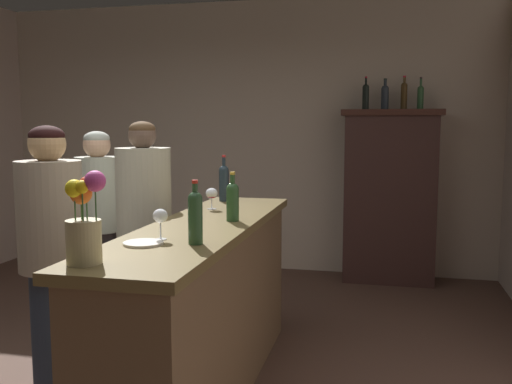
{
  "coord_description": "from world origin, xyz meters",
  "views": [
    {
      "loc": [
        1.56,
        -2.8,
        1.57
      ],
      "look_at": [
        0.88,
        0.12,
        1.22
      ],
      "focal_mm": 39.39,
      "sensor_mm": 36.0,
      "label": 1
    }
  ],
  "objects_px": {
    "bar_counter": "(204,310)",
    "display_cabinet": "(390,193)",
    "display_bottle_left": "(366,96)",
    "display_bottle_midright": "(420,96)",
    "wine_glass_front": "(212,194)",
    "cheese_plate": "(143,243)",
    "wine_glass_mid": "(160,217)",
    "flower_arrangement": "(84,222)",
    "patron_near_entrance": "(144,227)",
    "patron_redhead": "(99,220)",
    "display_bottle_midleft": "(385,96)",
    "wine_bottle_rose": "(233,199)",
    "wine_bottle_syrah": "(195,215)",
    "display_bottle_center": "(404,94)",
    "wine_bottle_merlot": "(224,181)",
    "patron_tall": "(52,254)"
  },
  "relations": [
    {
      "from": "wine_bottle_merlot",
      "to": "wine_bottle_rose",
      "type": "height_order",
      "value": "wine_bottle_merlot"
    },
    {
      "from": "wine_bottle_merlot",
      "to": "wine_glass_front",
      "type": "distance_m",
      "value": 0.41
    },
    {
      "from": "patron_tall",
      "to": "display_bottle_midleft",
      "type": "bearing_deg",
      "value": 32.14
    },
    {
      "from": "flower_arrangement",
      "to": "patron_near_entrance",
      "type": "relative_size",
      "value": 0.23
    },
    {
      "from": "wine_bottle_rose",
      "to": "display_bottle_midleft",
      "type": "xyz_separation_m",
      "value": [
        0.84,
        2.63,
        0.72
      ]
    },
    {
      "from": "patron_near_entrance",
      "to": "patron_tall",
      "type": "height_order",
      "value": "patron_near_entrance"
    },
    {
      "from": "wine_glass_mid",
      "to": "patron_redhead",
      "type": "distance_m",
      "value": 1.79
    },
    {
      "from": "wine_glass_front",
      "to": "display_bottle_midleft",
      "type": "height_order",
      "value": "display_bottle_midleft"
    },
    {
      "from": "flower_arrangement",
      "to": "display_bottle_midright",
      "type": "relative_size",
      "value": 1.21
    },
    {
      "from": "wine_bottle_rose",
      "to": "wine_glass_front",
      "type": "relative_size",
      "value": 2.02
    },
    {
      "from": "cheese_plate",
      "to": "display_bottle_midright",
      "type": "distance_m",
      "value": 3.74
    },
    {
      "from": "display_cabinet",
      "to": "display_bottle_midleft",
      "type": "distance_m",
      "value": 0.97
    },
    {
      "from": "patron_near_entrance",
      "to": "wine_bottle_syrah",
      "type": "bearing_deg",
      "value": -17.13
    },
    {
      "from": "wine_bottle_rose",
      "to": "wine_bottle_merlot",
      "type": "bearing_deg",
      "value": 109.49
    },
    {
      "from": "wine_glass_mid",
      "to": "display_bottle_center",
      "type": "xyz_separation_m",
      "value": [
        1.22,
        3.24,
        0.74
      ]
    },
    {
      "from": "wine_glass_mid",
      "to": "flower_arrangement",
      "type": "relative_size",
      "value": 0.4
    },
    {
      "from": "display_bottle_left",
      "to": "display_bottle_midright",
      "type": "height_order",
      "value": "display_bottle_left"
    },
    {
      "from": "display_bottle_left",
      "to": "patron_near_entrance",
      "type": "relative_size",
      "value": 0.2
    },
    {
      "from": "cheese_plate",
      "to": "display_bottle_midright",
      "type": "height_order",
      "value": "display_bottle_midright"
    },
    {
      "from": "wine_glass_front",
      "to": "cheese_plate",
      "type": "bearing_deg",
      "value": -88.81
    },
    {
      "from": "patron_tall",
      "to": "patron_redhead",
      "type": "xyz_separation_m",
      "value": [
        -0.34,
        1.17,
        -0.02
      ]
    },
    {
      "from": "wine_bottle_syrah",
      "to": "flower_arrangement",
      "type": "xyz_separation_m",
      "value": [
        -0.31,
        -0.45,
        0.03
      ]
    },
    {
      "from": "bar_counter",
      "to": "display_cabinet",
      "type": "height_order",
      "value": "display_cabinet"
    },
    {
      "from": "bar_counter",
      "to": "patron_redhead",
      "type": "height_order",
      "value": "patron_redhead"
    },
    {
      "from": "wine_bottle_rose",
      "to": "patron_redhead",
      "type": "relative_size",
      "value": 0.19
    },
    {
      "from": "display_cabinet",
      "to": "wine_bottle_syrah",
      "type": "relative_size",
      "value": 5.75
    },
    {
      "from": "wine_bottle_rose",
      "to": "display_bottle_midright",
      "type": "distance_m",
      "value": 2.97
    },
    {
      "from": "patron_near_entrance",
      "to": "patron_redhead",
      "type": "relative_size",
      "value": 1.05
    },
    {
      "from": "wine_glass_mid",
      "to": "patron_near_entrance",
      "type": "distance_m",
      "value": 1.22
    },
    {
      "from": "wine_bottle_merlot",
      "to": "patron_redhead",
      "type": "height_order",
      "value": "patron_redhead"
    },
    {
      "from": "bar_counter",
      "to": "wine_bottle_syrah",
      "type": "relative_size",
      "value": 7.77
    },
    {
      "from": "wine_bottle_rose",
      "to": "display_bottle_midright",
      "type": "bearing_deg",
      "value": 65.92
    },
    {
      "from": "display_cabinet",
      "to": "flower_arrangement",
      "type": "height_order",
      "value": "display_cabinet"
    },
    {
      "from": "patron_redhead",
      "to": "display_bottle_midright",
      "type": "bearing_deg",
      "value": 97.53
    },
    {
      "from": "bar_counter",
      "to": "cheese_plate",
      "type": "height_order",
      "value": "cheese_plate"
    },
    {
      "from": "bar_counter",
      "to": "wine_glass_mid",
      "type": "xyz_separation_m",
      "value": [
        -0.06,
        -0.48,
        0.62
      ]
    },
    {
      "from": "wine_bottle_syrah",
      "to": "cheese_plate",
      "type": "xyz_separation_m",
      "value": [
        -0.24,
        -0.06,
        -0.13
      ]
    },
    {
      "from": "display_bottle_left",
      "to": "display_bottle_midright",
      "type": "bearing_deg",
      "value": 0.0
    },
    {
      "from": "wine_glass_mid",
      "to": "display_bottle_midright",
      "type": "distance_m",
      "value": 3.59
    },
    {
      "from": "bar_counter",
      "to": "display_bottle_center",
      "type": "bearing_deg",
      "value": 67.15
    },
    {
      "from": "wine_glass_mid",
      "to": "flower_arrangement",
      "type": "height_order",
      "value": "flower_arrangement"
    },
    {
      "from": "cheese_plate",
      "to": "wine_bottle_merlot",
      "type": "bearing_deg",
      "value": 92.14
    },
    {
      "from": "wine_glass_front",
      "to": "patron_near_entrance",
      "type": "distance_m",
      "value": 0.56
    },
    {
      "from": "bar_counter",
      "to": "patron_near_entrance",
      "type": "height_order",
      "value": "patron_near_entrance"
    },
    {
      "from": "display_bottle_midright",
      "to": "patron_redhead",
      "type": "relative_size",
      "value": 0.2
    },
    {
      "from": "wine_glass_front",
      "to": "cheese_plate",
      "type": "xyz_separation_m",
      "value": [
        0.02,
        -1.14,
        -0.09
      ]
    },
    {
      "from": "patron_near_entrance",
      "to": "wine_glass_mid",
      "type": "bearing_deg",
      "value": -23.43
    },
    {
      "from": "wine_glass_mid",
      "to": "patron_redhead",
      "type": "relative_size",
      "value": 0.1
    },
    {
      "from": "flower_arrangement",
      "to": "display_bottle_midright",
      "type": "bearing_deg",
      "value": 68.43
    },
    {
      "from": "wine_glass_mid",
      "to": "display_bottle_left",
      "type": "height_order",
      "value": "display_bottle_left"
    }
  ]
}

